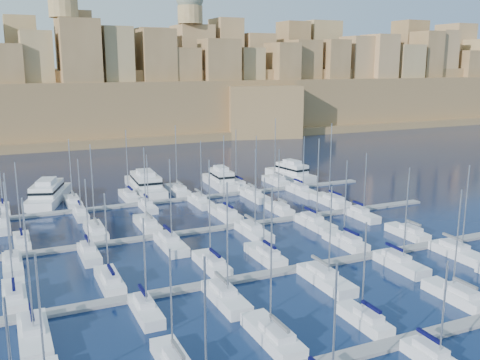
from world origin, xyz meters
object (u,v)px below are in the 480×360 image
motor_yacht_a (48,194)px  motor_yacht_d (291,173)px  sailboat_2 (273,336)px  sailboat_4 (456,295)px  motor_yacht_b (145,184)px  motor_yacht_c (221,179)px

motor_yacht_a → motor_yacht_d: (57.38, -1.84, -0.00)m
sailboat_2 → sailboat_4: size_ratio=1.18×
motor_yacht_a → motor_yacht_d: bearing=-1.8°
sailboat_2 → motor_yacht_d: size_ratio=1.07×
sailboat_2 → sailboat_4: sailboat_2 is taller
motor_yacht_b → sailboat_2: bearing=-94.1°
sailboat_2 → motor_yacht_a: (-15.78, 70.82, 0.96)m
motor_yacht_c → motor_yacht_d: size_ratio=0.95×
sailboat_4 → motor_yacht_b: size_ratio=0.71×
sailboat_2 → motor_yacht_b: (5.14, 71.26, 0.96)m
motor_yacht_a → motor_yacht_b: (20.92, 0.44, -0.00)m
motor_yacht_b → motor_yacht_c: 17.54m
sailboat_2 → motor_yacht_a: size_ratio=0.85×
sailboat_2 → motor_yacht_b: size_ratio=0.83×
sailboat_4 → motor_yacht_a: bearing=119.8°
sailboat_2 → motor_yacht_a: 72.56m
sailboat_4 → motor_yacht_a: 82.11m
motor_yacht_b → motor_yacht_d: (36.46, -2.28, -0.00)m
motor_yacht_d → sailboat_2: bearing=-121.1°
sailboat_2 → motor_yacht_c: sailboat_2 is taller
sailboat_4 → motor_yacht_c: (-2.57, 69.14, 0.98)m
motor_yacht_b → motor_yacht_d: bearing=-3.6°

